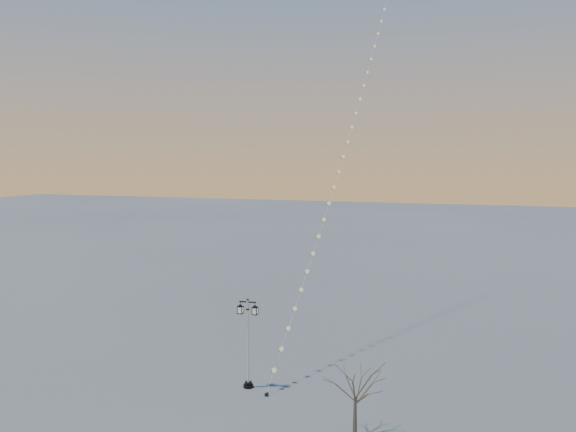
% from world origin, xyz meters
% --- Properties ---
extents(ground, '(300.00, 300.00, 0.00)m').
position_xyz_m(ground, '(0.00, 0.00, 0.00)').
color(ground, '#555656').
rests_on(ground, ground).
extents(street_lamp, '(1.44, 0.63, 5.68)m').
position_xyz_m(street_lamp, '(-0.03, 2.94, 3.14)').
color(street_lamp, black).
rests_on(street_lamp, ground).
extents(bare_tree, '(2.29, 2.29, 3.80)m').
position_xyz_m(bare_tree, '(7.46, -0.88, 2.64)').
color(bare_tree, brown).
rests_on(bare_tree, ground).
extents(kite_train, '(5.18, 36.34, 44.02)m').
position_xyz_m(kite_train, '(3.78, 19.97, 21.92)').
color(kite_train, black).
rests_on(kite_train, ground).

